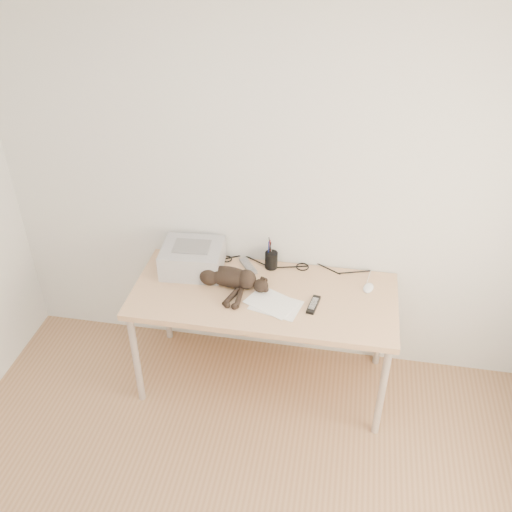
% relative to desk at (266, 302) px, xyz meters
% --- Properties ---
extents(ceiling, '(3.50, 3.50, 0.00)m').
position_rel_desk_xyz_m(ceiling, '(0.00, -1.48, 1.99)').
color(ceiling, silver).
rests_on(ceiling, wall_back).
extents(wall_back, '(3.50, 0.00, 3.50)m').
position_rel_desk_xyz_m(wall_back, '(0.00, 0.27, 0.69)').
color(wall_back, silver).
rests_on(wall_back, floor).
extents(desk, '(1.60, 0.70, 0.74)m').
position_rel_desk_xyz_m(desk, '(0.00, 0.00, 0.00)').
color(desk, tan).
rests_on(desk, floor).
extents(printer, '(0.40, 0.35, 0.18)m').
position_rel_desk_xyz_m(printer, '(-0.49, 0.08, 0.22)').
color(printer, '#A5A5A9').
rests_on(printer, desk).
extents(papers, '(0.36, 0.30, 0.01)m').
position_rel_desk_xyz_m(papers, '(0.07, -0.18, 0.14)').
color(papers, white).
rests_on(papers, desk).
extents(cat, '(0.59, 0.30, 0.14)m').
position_rel_desk_xyz_m(cat, '(-0.24, -0.05, 0.19)').
color(cat, black).
rests_on(cat, desk).
extents(mug, '(0.14, 0.14, 0.09)m').
position_rel_desk_xyz_m(mug, '(-0.35, 0.15, 0.18)').
color(mug, white).
rests_on(mug, desk).
extents(pen_cup, '(0.08, 0.08, 0.21)m').
position_rel_desk_xyz_m(pen_cup, '(0.00, 0.19, 0.19)').
color(pen_cup, black).
rests_on(pen_cup, desk).
extents(remote_grey, '(0.14, 0.18, 0.02)m').
position_rel_desk_xyz_m(remote_grey, '(-0.14, 0.16, 0.14)').
color(remote_grey, slate).
rests_on(remote_grey, desk).
extents(remote_black, '(0.07, 0.17, 0.02)m').
position_rel_desk_xyz_m(remote_black, '(0.31, -0.15, 0.14)').
color(remote_black, black).
rests_on(remote_black, desk).
extents(mouse, '(0.09, 0.12, 0.03)m').
position_rel_desk_xyz_m(mouse, '(0.62, 0.07, 0.15)').
color(mouse, white).
rests_on(mouse, desk).
extents(cable_tangle, '(1.36, 0.09, 0.01)m').
position_rel_desk_xyz_m(cable_tangle, '(0.00, 0.22, 0.14)').
color(cable_tangle, black).
rests_on(cable_tangle, desk).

